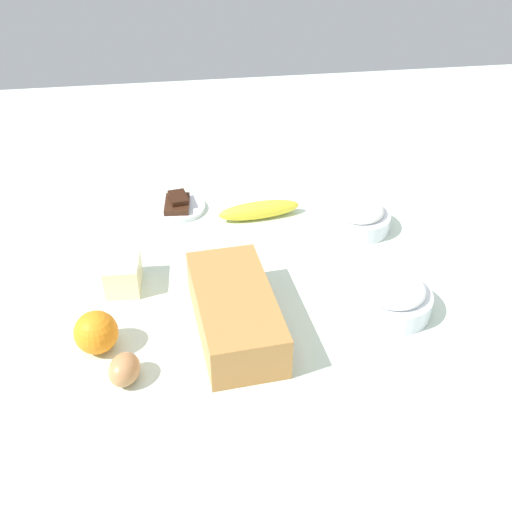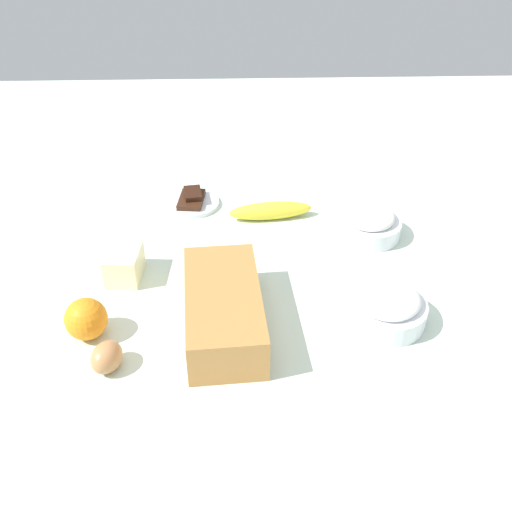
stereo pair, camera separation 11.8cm
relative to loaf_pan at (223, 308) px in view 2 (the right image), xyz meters
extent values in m
cube|color=silver|center=(0.16, -0.06, -0.05)|extent=(2.40, 2.40, 0.02)
cube|color=#B77A3D|center=(0.00, 0.00, 0.00)|extent=(0.29, 0.15, 0.08)
cube|color=black|center=(0.00, 0.00, 0.00)|extent=(0.28, 0.14, 0.07)
cylinder|color=white|center=(0.29, -0.31, -0.02)|extent=(0.14, 0.14, 0.04)
torus|color=white|center=(0.29, -0.31, -0.01)|extent=(0.14, 0.14, 0.01)
ellipsoid|color=white|center=(0.29, -0.31, 0.01)|extent=(0.11, 0.11, 0.04)
cylinder|color=white|center=(0.01, -0.29, -0.02)|extent=(0.14, 0.14, 0.04)
torus|color=white|center=(0.01, -0.29, 0.00)|extent=(0.14, 0.14, 0.01)
ellipsoid|color=white|center=(0.01, -0.29, 0.01)|extent=(0.12, 0.12, 0.04)
ellipsoid|color=yellow|center=(0.37, -0.10, -0.02)|extent=(0.07, 0.19, 0.04)
sphere|color=orange|center=(-0.02, 0.24, 0.00)|extent=(0.07, 0.07, 0.07)
cube|color=#F4EDB2|center=(0.16, 0.20, -0.01)|extent=(0.09, 0.07, 0.06)
ellipsoid|color=#B97D4C|center=(-0.10, 0.19, -0.02)|extent=(0.07, 0.07, 0.05)
cylinder|color=white|center=(0.43, 0.08, -0.04)|extent=(0.13, 0.13, 0.01)
cube|color=#381E11|center=(0.43, 0.08, -0.03)|extent=(0.10, 0.06, 0.01)
cube|color=black|center=(0.44, 0.08, -0.01)|extent=(0.07, 0.05, 0.01)
camera|label=1|loc=(-0.79, 0.09, 0.67)|focal=41.89mm
camera|label=2|loc=(-0.81, -0.03, 0.67)|focal=41.89mm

